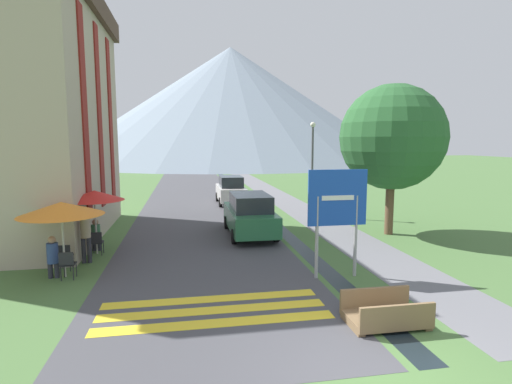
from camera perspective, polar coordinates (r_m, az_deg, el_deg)
ground_plane at (r=26.49m, az=-3.26°, el=-1.55°), size 160.00×160.00×0.00m
road at (r=36.22m, az=-9.09°, el=0.74°), size 6.40×60.00×0.01m
footpath at (r=36.83m, az=0.44°, el=0.94°), size 2.20×60.00×0.01m
drainage_channel at (r=36.47m, az=-3.27°, el=0.86°), size 0.60×60.00×0.00m
crosswalk_marking at (r=10.04m, az=-6.04°, el=-16.45°), size 5.44×1.84×0.01m
mountain_distant at (r=84.38m, az=-3.63°, el=12.31°), size 69.52×69.52×23.08m
hotel_building at (r=19.12m, az=-29.85°, el=10.64°), size 6.02×9.87×10.12m
road_sign at (r=11.93m, az=11.54°, el=-2.17°), size 1.79×0.11×3.23m
footbridge at (r=9.69m, az=17.97°, el=-16.26°), size 1.70×1.10×0.65m
parked_car_near at (r=17.21m, az=-0.90°, el=-3.22°), size 1.90×4.60×1.82m
parked_car_far at (r=25.95m, az=-3.64°, el=0.29°), size 1.73×3.99×1.82m
cafe_chair_nearest at (r=13.06m, az=-25.35°, el=-9.12°), size 0.40×0.40×0.85m
cafe_chair_near_left at (r=13.96m, az=-25.67°, el=-8.10°), size 0.40×0.40×0.85m
cafe_chair_middle at (r=15.38m, az=-21.80°, el=-6.53°), size 0.40×0.40×0.85m
cafe_umbrella_front_orange at (r=13.04m, az=-26.06°, el=-2.15°), size 2.41×2.41×2.27m
cafe_umbrella_middle_red at (r=15.30m, az=-22.10°, el=-0.48°), size 2.06×2.06×2.31m
person_seated_far at (r=13.36m, az=-27.05°, el=-8.02°), size 0.32×0.32×1.27m
person_standing_terrace at (r=14.44m, az=-23.17°, el=-5.44°), size 0.32×0.32×1.74m
person_seated_near at (r=15.98m, az=-21.91°, el=-5.48°), size 0.32×0.32×1.19m
streetlamp at (r=21.51m, az=8.05°, el=4.41°), size 0.28×0.28×5.06m
tree_by_path at (r=18.11m, az=18.91°, el=7.39°), size 4.49×4.49×6.46m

